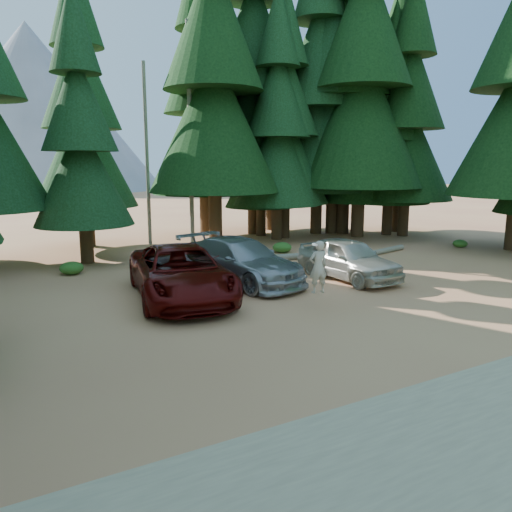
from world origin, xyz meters
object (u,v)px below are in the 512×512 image
at_px(frisbee_player, 318,267).
at_px(log_left, 165,259).
at_px(silver_minivan_right, 348,258).
at_px(silver_minivan_center, 240,261).
at_px(red_pickup, 181,273).
at_px(log_mid, 291,257).
at_px(log_right, 379,252).

distance_m(frisbee_player, log_left, 9.95).
xyz_separation_m(silver_minivan_right, frisbee_player, (-3.60, -2.87, 0.56)).
bearing_deg(silver_minivan_center, silver_minivan_right, -33.46).
relative_size(red_pickup, log_left, 1.71).
relative_size(log_left, log_mid, 1.02).
distance_m(silver_minivan_center, frisbee_player, 4.46).
distance_m(log_left, log_mid, 5.98).
bearing_deg(frisbee_player, silver_minivan_right, -132.67).
relative_size(silver_minivan_right, log_mid, 1.30).
bearing_deg(silver_minivan_right, frisbee_player, -143.30).
xyz_separation_m(red_pickup, silver_minivan_center, (2.82, 1.06, -0.04)).
xyz_separation_m(silver_minivan_center, frisbee_player, (0.48, -4.40, 0.52)).
distance_m(red_pickup, frisbee_player, 4.73).
bearing_deg(log_mid, silver_minivan_center, -136.09).
distance_m(silver_minivan_right, log_right, 5.97).
distance_m(silver_minivan_center, log_mid, 5.19).
relative_size(silver_minivan_center, log_left, 1.56).
xyz_separation_m(red_pickup, log_left, (1.62, 6.38, -0.76)).
relative_size(red_pickup, silver_minivan_center, 1.10).
height_order(red_pickup, log_left, red_pickup).
distance_m(silver_minivan_right, log_mid, 4.47).
bearing_deg(log_left, log_right, -37.38).
xyz_separation_m(silver_minivan_center, log_mid, (4.26, 2.88, -0.70)).
bearing_deg(log_mid, frisbee_player, -107.57).
relative_size(frisbee_player, log_mid, 0.45).
relative_size(frisbee_player, log_right, 0.39).
xyz_separation_m(frisbee_player, log_left, (-1.68, 9.73, -1.25)).
relative_size(silver_minivan_center, log_right, 1.38).
bearing_deg(silver_minivan_center, red_pickup, -172.35).
distance_m(silver_minivan_center, log_left, 5.50).
xyz_separation_m(silver_minivan_center, log_left, (-1.20, 5.32, -0.72)).
bearing_deg(log_right, red_pickup, -179.99).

